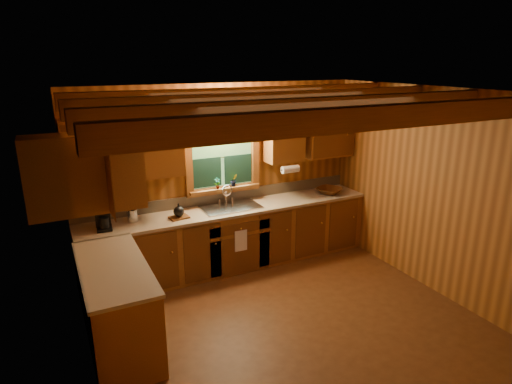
{
  "coord_description": "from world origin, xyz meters",
  "views": [
    {
      "loc": [
        -2.27,
        -3.76,
        2.92
      ],
      "look_at": [
        0.0,
        0.8,
        1.35
      ],
      "focal_mm": 30.53,
      "sensor_mm": 36.0,
      "label": 1
    }
  ],
  "objects": [
    {
      "name": "sink",
      "position": [
        0.0,
        1.6,
        0.86
      ],
      "size": [
        0.82,
        0.48,
        0.43
      ],
      "color": "silver",
      "rests_on": "countertop"
    },
    {
      "name": "paper_towel_roll",
      "position": [
        0.92,
        1.53,
        1.37
      ],
      "size": [
        0.27,
        0.11,
        0.11
      ],
      "primitive_type": "cylinder",
      "rotation": [
        0.0,
        1.57,
        0.0
      ],
      "color": "white",
      "rests_on": "upper_cabinets"
    },
    {
      "name": "countertop",
      "position": [
        -0.48,
        1.29,
        0.88
      ],
      "size": [
        4.2,
        2.24,
        0.04
      ],
      "color": "tan",
      "rests_on": "base_cabinets"
    },
    {
      "name": "cutting_board",
      "position": [
        -0.78,
        1.51,
        0.91
      ],
      "size": [
        0.27,
        0.21,
        0.02
      ],
      "primitive_type": "cube",
      "rotation": [
        0.0,
        0.0,
        0.13
      ],
      "color": "#603314",
      "rests_on": "countertop"
    },
    {
      "name": "wall_sconce",
      "position": [
        0.0,
        1.75,
        2.16
      ],
      "size": [
        0.45,
        0.21,
        0.17
      ],
      "color": "black",
      "rests_on": "room"
    },
    {
      "name": "potted_plant_left",
      "position": [
        -0.12,
        1.79,
        1.22
      ],
      "size": [
        0.09,
        0.06,
        0.16
      ],
      "primitive_type": "imported",
      "rotation": [
        0.0,
        0.0,
        0.06
      ],
      "color": "#603314",
      "rests_on": "window_sill"
    },
    {
      "name": "utensil_crock",
      "position": [
        -1.35,
        1.65,
        0.99
      ],
      "size": [
        0.13,
        0.13,
        0.37
      ],
      "rotation": [
        0.0,
        0.0,
        0.15
      ],
      "color": "silver",
      "rests_on": "countertop"
    },
    {
      "name": "window",
      "position": [
        0.0,
        1.87,
        1.53
      ],
      "size": [
        1.12,
        0.08,
        1.0
      ],
      "color": "brown",
      "rests_on": "room"
    },
    {
      "name": "backsplash",
      "position": [
        0.0,
        1.89,
        0.98
      ],
      "size": [
        4.2,
        0.02,
        0.16
      ],
      "primitive_type": "cube",
      "color": "tan",
      "rests_on": "room"
    },
    {
      "name": "window_sill",
      "position": [
        0.0,
        1.82,
        1.12
      ],
      "size": [
        1.06,
        0.14,
        0.04
      ],
      "primitive_type": "cube",
      "color": "brown",
      "rests_on": "room"
    },
    {
      "name": "wicker_basket",
      "position": [
        1.64,
        1.52,
        0.95
      ],
      "size": [
        0.5,
        0.5,
        0.09
      ],
      "primitive_type": "imported",
      "rotation": [
        0.0,
        0.0,
        0.43
      ],
      "color": "#48230C",
      "rests_on": "countertop"
    },
    {
      "name": "dishwasher_panel",
      "position": [
        -1.47,
        0.68,
        0.43
      ],
      "size": [
        0.02,
        0.6,
        0.8
      ],
      "primitive_type": "cube",
      "color": "white",
      "rests_on": "base_cabinets"
    },
    {
      "name": "upper_cabinets",
      "position": [
        -0.56,
        1.42,
        1.84
      ],
      "size": [
        4.19,
        1.77,
        0.78
      ],
      "color": "brown",
      "rests_on": "room"
    },
    {
      "name": "coffee_maker",
      "position": [
        -1.72,
        1.56,
        1.06
      ],
      "size": [
        0.18,
        0.23,
        0.32
      ],
      "rotation": [
        0.0,
        0.0,
        -0.1
      ],
      "color": "black",
      "rests_on": "countertop"
    },
    {
      "name": "teakettle",
      "position": [
        -0.78,
        1.51,
        0.99
      ],
      "size": [
        0.14,
        0.14,
        0.18
      ],
      "rotation": [
        0.0,
        0.0,
        0.37
      ],
      "color": "black",
      "rests_on": "cutting_board"
    },
    {
      "name": "dish_towel",
      "position": [
        0.0,
        1.26,
        0.52
      ],
      "size": [
        0.18,
        0.01,
        0.3
      ],
      "primitive_type": "cube",
      "color": "white",
      "rests_on": "base_cabinets"
    },
    {
      "name": "base_cabinets",
      "position": [
        -0.49,
        1.28,
        0.43
      ],
      "size": [
        4.2,
        2.22,
        0.86
      ],
      "color": "brown",
      "rests_on": "ground"
    },
    {
      "name": "potted_plant_right",
      "position": [
        0.14,
        1.81,
        1.23
      ],
      "size": [
        0.11,
        0.09,
        0.18
      ],
      "primitive_type": "imported",
      "rotation": [
        0.0,
        0.0,
        0.09
      ],
      "color": "#603314",
      "rests_on": "window_sill"
    },
    {
      "name": "ceiling_beams",
      "position": [
        0.0,
        0.0,
        2.49
      ],
      "size": [
        4.2,
        2.54,
        0.18
      ],
      "color": "brown",
      "rests_on": "room"
    },
    {
      "name": "room",
      "position": [
        0.0,
        0.0,
        1.3
      ],
      "size": [
        4.2,
        4.2,
        4.2
      ],
      "color": "#5A3216",
      "rests_on": "ground"
    }
  ]
}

